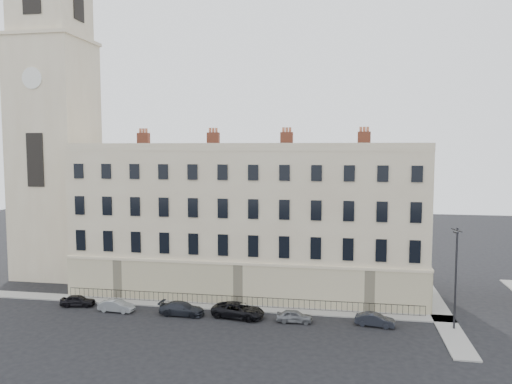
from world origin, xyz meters
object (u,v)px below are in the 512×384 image
(car_d, at_px, (238,310))
(car_e, at_px, (295,316))
(streetlamp, at_px, (456,274))
(car_a, at_px, (78,301))
(car_b, at_px, (117,306))
(car_f, at_px, (375,320))
(car_c, at_px, (182,309))

(car_d, relative_size, car_e, 1.50)
(streetlamp, bearing_deg, car_e, 165.19)
(car_e, bearing_deg, car_a, 86.12)
(car_a, bearing_deg, car_e, -101.51)
(car_b, height_order, car_f, car_b)
(car_a, relative_size, streetlamp, 0.37)
(car_f, xyz_separation_m, streetlamp, (6.49, 0.14, 4.29))
(car_a, bearing_deg, car_f, -100.45)
(car_c, distance_m, car_d, 5.25)
(car_a, distance_m, car_d, 16.03)
(streetlamp, bearing_deg, car_b, 164.27)
(car_e, bearing_deg, streetlamp, -89.96)
(car_e, distance_m, car_f, 6.94)
(car_a, xyz_separation_m, car_f, (28.10, -0.57, -0.00))
(car_d, bearing_deg, streetlamp, -80.51)
(car_c, height_order, streetlamp, streetlamp)
(car_c, relative_size, car_e, 1.31)
(car_d, height_order, car_f, car_d)
(car_b, bearing_deg, car_a, 83.18)
(streetlamp, bearing_deg, car_c, 164.22)
(car_a, height_order, car_d, car_d)
(car_c, bearing_deg, car_e, -88.56)
(car_a, relative_size, car_b, 0.96)
(car_f, distance_m, streetlamp, 7.78)
(car_c, distance_m, car_e, 10.39)
(car_c, height_order, car_f, car_c)
(car_d, relative_size, car_f, 1.42)
(car_c, xyz_separation_m, car_e, (10.39, -0.10, -0.06))
(car_e, height_order, streetlamp, streetlamp)
(car_b, relative_size, car_c, 0.81)
(car_b, relative_size, car_e, 1.06)
(car_f, bearing_deg, car_d, 98.42)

